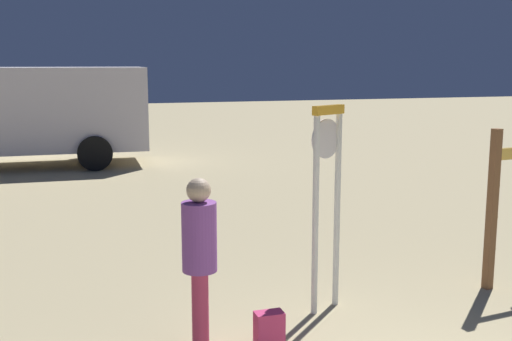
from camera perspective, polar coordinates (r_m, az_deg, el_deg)
The scene contains 4 objects.
standing_clock at distance 7.08m, azimuth 6.36°, elevation -1.33°, with size 0.45×0.29×2.33m.
person_near_clock at distance 6.07m, azimuth -5.09°, elevation -7.80°, with size 0.33×0.33×1.73m.
backpack at distance 6.34m, azimuth 1.17°, elevation -14.36°, with size 0.28×0.21×0.41m.
box_truck_near at distance 18.04m, azimuth -19.61°, elevation 5.06°, with size 6.49×2.72×2.65m.
Camera 1 is at (-2.76, -3.47, 2.79)m, focal length 44.49 mm.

